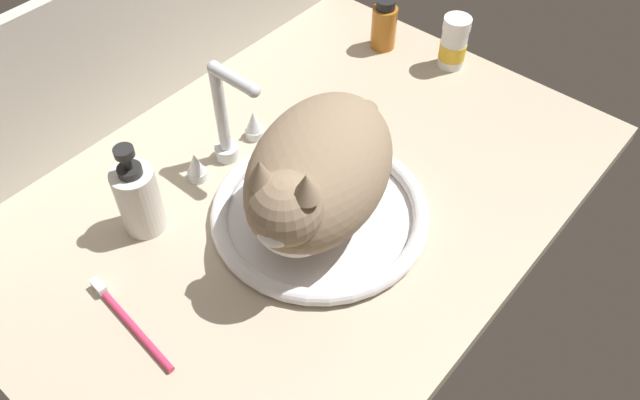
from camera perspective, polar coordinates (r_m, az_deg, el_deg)
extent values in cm
cube|color=#B7A88E|center=(103.79, -1.44, 0.18)|extent=(100.32, 69.91, 3.00)
cube|color=beige|center=(116.43, -15.40, 13.36)|extent=(100.32, 2.40, 30.09)
torus|color=white|center=(98.17, 0.00, -1.05)|extent=(33.82, 33.82, 2.58)
cylinder|color=white|center=(98.93, 0.00, -1.42)|extent=(29.95, 29.95, 0.60)
cylinder|color=silver|center=(108.65, -8.34, 4.30)|extent=(4.00, 4.00, 2.24)
cylinder|color=silver|center=(102.54, -8.90, 7.99)|extent=(2.00, 2.00, 16.16)
sphere|color=silver|center=(97.56, -9.46, 11.60)|extent=(2.20, 2.20, 2.20)
cylinder|color=silver|center=(95.00, -7.76, 10.69)|extent=(2.00, 8.19, 2.00)
sphere|color=silver|center=(92.56, -5.97, 9.72)|extent=(2.10, 2.10, 2.10)
cylinder|color=silver|center=(106.08, -10.90, 2.24)|extent=(3.20, 3.20, 1.60)
cone|color=silver|center=(104.18, -11.11, 3.28)|extent=(2.88, 2.88, 3.83)
cylinder|color=silver|center=(112.00, -5.87, 6.01)|extent=(3.20, 3.20, 1.60)
cone|color=silver|center=(110.19, -5.98, 7.05)|extent=(2.88, 2.88, 3.83)
ellipsoid|color=#8C755B|center=(91.24, 0.00, 2.78)|extent=(34.57, 28.17, 16.19)
sphere|color=#8C755B|center=(80.77, -3.17, -0.76)|extent=(10.11, 10.11, 10.11)
cone|color=#8C755B|center=(75.86, -1.25, 1.27)|extent=(3.84, 3.84, 3.79)
cone|color=#8C755B|center=(77.75, -5.38, 2.49)|extent=(3.84, 3.84, 3.79)
ellipsoid|color=silver|center=(79.41, -4.26, -3.16)|extent=(4.23, 4.99, 3.24)
ellipsoid|color=silver|center=(85.47, -2.63, -2.26)|extent=(11.37, 12.93, 8.90)
cylinder|color=#8C755B|center=(107.08, 3.37, 6.27)|extent=(12.85, 7.00, 3.20)
cylinder|color=#B2661E|center=(131.27, 5.73, 15.12)|extent=(5.02, 5.02, 8.56)
cylinder|color=black|center=(128.52, 5.91, 17.04)|extent=(3.76, 3.76, 1.80)
cylinder|color=silver|center=(97.60, -15.89, -0.02)|extent=(6.40, 6.40, 11.34)
cylinder|color=black|center=(93.18, -16.68, 2.54)|extent=(3.52, 3.52, 1.20)
cylinder|color=black|center=(91.96, -16.92, 3.32)|extent=(1.28, 1.28, 2.41)
cylinder|color=black|center=(90.75, -17.17, 4.12)|extent=(2.88, 2.88, 1.20)
cylinder|color=white|center=(128.05, 11.82, 13.24)|extent=(5.00, 5.00, 8.17)
cylinder|color=gold|center=(128.42, 11.78, 13.00)|extent=(5.15, 5.15, 3.27)
cylinder|color=white|center=(125.19, 12.20, 15.18)|extent=(5.25, 5.25, 2.29)
cylinder|color=#D83359|center=(90.50, -16.13, -11.14)|extent=(2.49, 15.96, 1.00)
cube|color=white|center=(95.31, -19.21, -7.30)|extent=(1.44, 2.70, 1.20)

